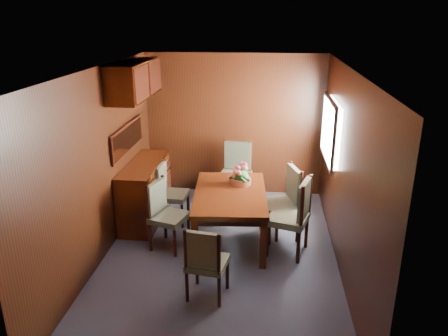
# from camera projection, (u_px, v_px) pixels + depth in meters

# --- Properties ---
(ground) EXTENTS (4.50, 4.50, 0.00)m
(ground) POSITION_uv_depth(u_px,v_px,m) (220.00, 256.00, 5.70)
(ground) COLOR #373B4B
(ground) RESTS_ON ground
(room_shell) EXTENTS (3.06, 4.52, 2.41)m
(room_shell) POSITION_uv_depth(u_px,v_px,m) (214.00, 129.00, 5.48)
(room_shell) COLOR black
(room_shell) RESTS_ON ground
(sideboard) EXTENTS (0.48, 1.40, 0.90)m
(sideboard) POSITION_uv_depth(u_px,v_px,m) (145.00, 191.00, 6.61)
(sideboard) COLOR #321306
(sideboard) RESTS_ON ground
(dining_table) EXTENTS (1.07, 1.60, 0.72)m
(dining_table) POSITION_uv_depth(u_px,v_px,m) (230.00, 199.00, 5.93)
(dining_table) COLOR #321306
(dining_table) RESTS_ON ground
(chair_left_near) EXTENTS (0.54, 0.55, 0.94)m
(chair_left_near) POSITION_uv_depth(u_px,v_px,m) (164.00, 211.00, 5.79)
(chair_left_near) COLOR black
(chair_left_near) RESTS_ON ground
(chair_left_far) EXTENTS (0.44, 0.45, 0.91)m
(chair_left_far) POSITION_uv_depth(u_px,v_px,m) (168.00, 190.00, 6.51)
(chair_left_far) COLOR black
(chair_left_far) RESTS_ON ground
(chair_right_near) EXTENTS (0.60, 0.62, 1.05)m
(chair_right_near) POSITION_uv_depth(u_px,v_px,m) (295.00, 213.00, 5.59)
(chair_right_near) COLOR black
(chair_right_near) RESTS_ON ground
(chair_right_far) EXTENTS (0.59, 0.61, 1.04)m
(chair_right_far) POSITION_uv_depth(u_px,v_px,m) (285.00, 198.00, 6.06)
(chair_right_far) COLOR black
(chair_right_far) RESTS_ON ground
(chair_head) EXTENTS (0.48, 0.46, 0.88)m
(chair_head) POSITION_uv_depth(u_px,v_px,m) (205.00, 260.00, 4.71)
(chair_head) COLOR black
(chair_head) RESTS_ON ground
(chair_foot) EXTENTS (0.55, 0.53, 1.03)m
(chair_foot) POSITION_uv_depth(u_px,v_px,m) (236.00, 169.00, 7.20)
(chair_foot) COLOR black
(chair_foot) RESTS_ON ground
(flower_centerpiece) EXTENTS (0.32, 0.32, 0.32)m
(flower_centerpiece) POSITION_uv_depth(u_px,v_px,m) (241.00, 174.00, 6.11)
(flower_centerpiece) COLOR #C8643D
(flower_centerpiece) RESTS_ON dining_table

